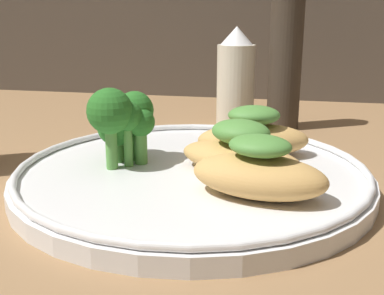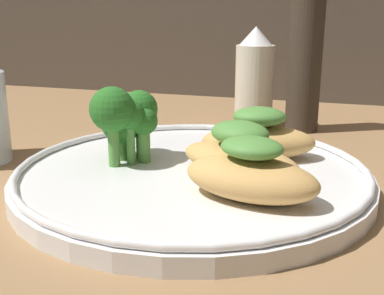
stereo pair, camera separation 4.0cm
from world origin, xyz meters
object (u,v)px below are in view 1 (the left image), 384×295
at_px(plate, 192,175).
at_px(broccoli_bunch, 122,119).
at_px(sauce_bottle, 236,79).
at_px(pepper_grinder, 285,59).

relative_size(plate, broccoli_bunch, 4.24).
distance_m(broccoli_bunch, sauce_bottle, 0.23).
distance_m(plate, broccoli_bunch, 0.08).
relative_size(sauce_bottle, pepper_grinder, 0.67).
bearing_deg(pepper_grinder, sauce_bottle, 180.00).
xyz_separation_m(broccoli_bunch, pepper_grinder, (0.13, 0.22, 0.03)).
distance_m(sauce_bottle, pepper_grinder, 0.07).
xyz_separation_m(broccoli_bunch, sauce_bottle, (0.07, 0.22, 0.01)).
bearing_deg(pepper_grinder, broccoli_bunch, -120.96).
xyz_separation_m(sauce_bottle, pepper_grinder, (0.06, 0.00, 0.03)).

